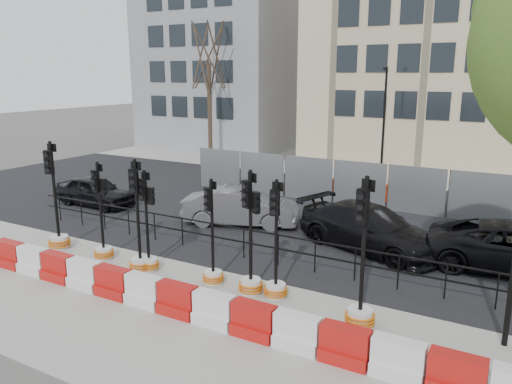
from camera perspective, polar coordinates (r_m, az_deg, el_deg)
The scene contains 22 objects.
ground at distance 14.91m, azimuth -3.77°, elevation -9.06°, with size 120.00×120.00×0.00m, color #51514C.
sidewalk_near at distance 12.73m, azimuth -11.32°, elevation -13.39°, with size 40.00×6.00×0.02m, color gray.
road at distance 20.79m, azimuth 6.77°, elevation -2.50°, with size 40.00×14.00×0.03m, color black.
sidewalk_far at distance 29.10m, azimuth 13.60°, elevation 1.82°, with size 40.00×4.00×0.02m, color gray.
building_grey at distance 39.86m, azimuth -3.67°, elevation 15.33°, with size 11.00×9.06×14.00m.
building_cream at distance 34.12m, azimuth 20.79°, elevation 18.20°, with size 15.00×10.06×18.00m.
kerb_railing at distance 15.62m, azimuth -1.41°, elevation -5.27°, with size 18.00×0.04×1.00m.
heras_fencing at distance 23.17m, azimuth 9.45°, elevation 0.77°, with size 14.33×1.72×2.00m.
lamp_post_far at distance 27.53m, azimuth 14.39°, elevation 7.90°, with size 0.12×0.56×6.00m.
tree_bare_far at distance 32.79m, azimuth -5.45°, elevation 15.09°, with size 2.00×2.00×9.00m.
barrier_row at distance 12.71m, azimuth -10.80°, elevation -11.63°, with size 16.75×0.50×0.80m.
traffic_signal_a at distance 17.73m, azimuth -21.72°, elevation -3.76°, with size 0.71×0.71×3.60m.
traffic_signal_b at distance 16.29m, azimuth -17.12°, elevation -4.89°, with size 0.61×0.61×3.11m.
traffic_signal_c at distance 15.04m, azimuth -13.18°, elevation -6.36°, with size 0.66×0.66×3.36m.
traffic_signal_d at distance 15.03m, azimuth -12.22°, elevation -6.21°, with size 0.60×0.60×3.03m.
traffic_signal_e at distance 13.91m, azimuth -4.99°, elevation -8.05°, with size 0.59×0.59×2.98m.
traffic_signal_f at distance 13.19m, azimuth -0.63°, elevation -8.38°, with size 0.66×0.66×3.34m.
traffic_signal_g at distance 13.03m, azimuth 2.26°, elevation -9.36°, with size 0.62×0.62×3.15m.
traffic_signal_h at distance 11.84m, azimuth 11.86°, elevation -11.68°, with size 0.70×0.70×3.55m.
car_a at distance 22.91m, azimuth -17.88°, elevation 0.07°, with size 3.85×1.61×1.30m, color black.
car_b at distance 19.06m, azimuth -1.76°, elevation -1.68°, with size 4.64×2.91×1.44m, color #515257.
car_c at distance 16.82m, azimuth 12.91°, elevation -4.05°, with size 5.50×3.64×1.48m, color black.
Camera 1 is at (7.55, -11.52, 5.71)m, focal length 35.00 mm.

